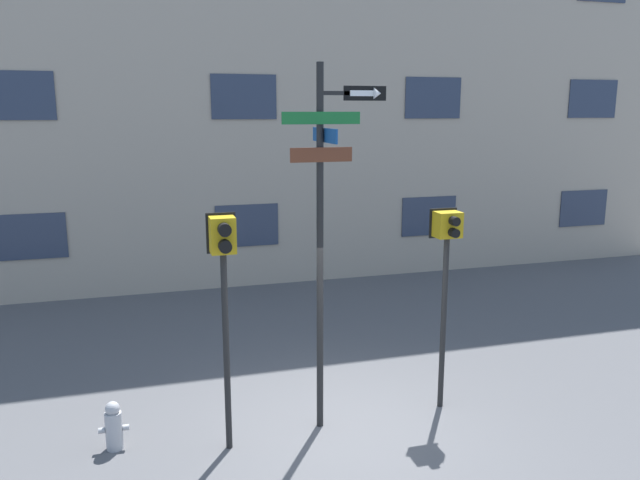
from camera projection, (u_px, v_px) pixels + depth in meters
name	position (u px, v px, depth m)	size (l,w,h in m)	color
ground_plane	(345.00, 433.00, 8.32)	(60.00, 60.00, 0.00)	#515154
building_facade	(240.00, 30.00, 14.34)	(24.00, 0.63, 12.06)	tan
street_sign_pole	(325.00, 218.00, 7.94)	(1.36, 1.01, 4.80)	black
pedestrian_signal_left	(224.00, 269.00, 7.47)	(0.36, 0.40, 3.02)	black
pedestrian_signal_right	(446.00, 254.00, 8.61)	(0.41, 0.40, 2.90)	black
fire_hydrant	(114.00, 426.00, 7.87)	(0.37, 0.21, 0.64)	#A5A5A8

